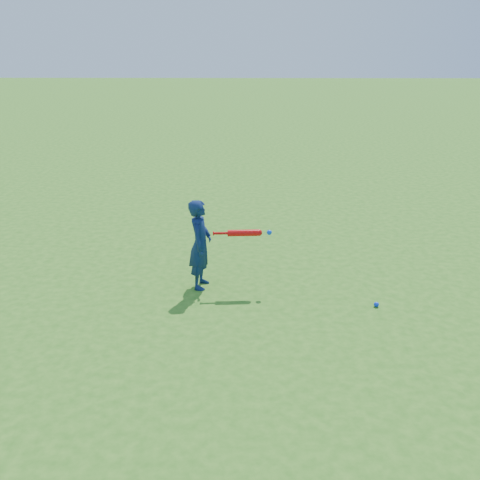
# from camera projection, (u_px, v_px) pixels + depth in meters

# --- Properties ---
(ground) EXTENTS (80.00, 80.00, 0.00)m
(ground) POSITION_uv_depth(u_px,v_px,m) (221.00, 276.00, 7.20)
(ground) COLOR #2F6E1A
(ground) RESTS_ON ground
(child) EXTENTS (0.33, 0.45, 1.16)m
(child) POSITION_uv_depth(u_px,v_px,m) (200.00, 244.00, 6.70)
(child) COLOR #10214C
(child) RESTS_ON ground
(ground_ball_blue) EXTENTS (0.06, 0.06, 0.06)m
(ground_ball_blue) POSITION_uv_depth(u_px,v_px,m) (376.00, 304.00, 6.36)
(ground_ball_blue) COLOR #0D32EC
(ground_ball_blue) RESTS_ON ground
(bat_swing) EXTENTS (0.74, 0.11, 0.08)m
(bat_swing) POSITION_uv_depth(u_px,v_px,m) (246.00, 233.00, 6.63)
(bat_swing) COLOR red
(bat_swing) RESTS_ON ground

